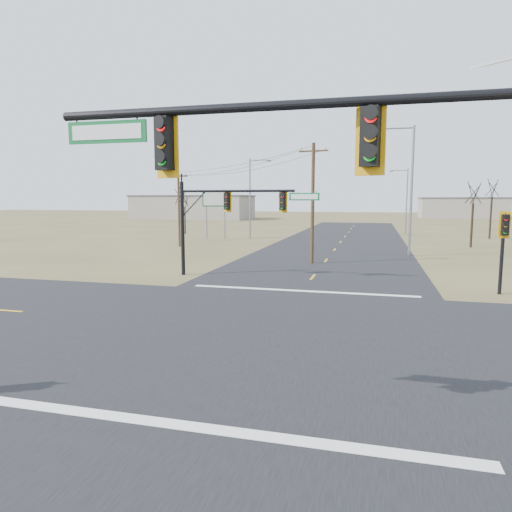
# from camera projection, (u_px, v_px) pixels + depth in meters

# --- Properties ---
(ground) EXTENTS (320.00, 320.00, 0.00)m
(ground) POSITION_uv_depth(u_px,v_px,m) (270.00, 331.00, 16.95)
(ground) COLOR brown
(ground) RESTS_ON ground
(road_ew) EXTENTS (160.00, 14.00, 0.02)m
(road_ew) POSITION_uv_depth(u_px,v_px,m) (270.00, 330.00, 16.94)
(road_ew) COLOR black
(road_ew) RESTS_ON ground
(road_ns) EXTENTS (14.00, 160.00, 0.02)m
(road_ns) POSITION_uv_depth(u_px,v_px,m) (270.00, 330.00, 16.94)
(road_ns) COLOR black
(road_ns) RESTS_ON ground
(stop_bar_near) EXTENTS (12.00, 0.40, 0.01)m
(stop_bar_near) POSITION_uv_depth(u_px,v_px,m) (193.00, 427.00, 9.74)
(stop_bar_near) COLOR silver
(stop_bar_near) RESTS_ON road_ns
(stop_bar_far) EXTENTS (12.00, 0.40, 0.01)m
(stop_bar_far) POSITION_uv_depth(u_px,v_px,m) (302.00, 291.00, 24.15)
(stop_bar_far) COLOR silver
(stop_bar_far) RESTS_ON road_ns
(mast_arm_near) EXTENTS (10.41, 0.53, 7.19)m
(mast_arm_near) POSITION_uv_depth(u_px,v_px,m) (387.00, 178.00, 8.14)
(mast_arm_near) COLOR black
(mast_arm_near) RESTS_ON ground
(mast_arm_far) EXTENTS (8.82, 0.54, 5.95)m
(mast_arm_far) POSITION_uv_depth(u_px,v_px,m) (232.00, 208.00, 28.09)
(mast_arm_far) COLOR black
(mast_arm_far) RESTS_ON ground
(pedestal_signal_ne) EXTENTS (0.60, 0.51, 4.28)m
(pedestal_signal_ne) POSITION_uv_depth(u_px,v_px,m) (504.00, 234.00, 22.92)
(pedestal_signal_ne) COLOR black
(pedestal_signal_ne) RESTS_ON ground
(utility_pole_near) EXTENTS (2.19, 0.48, 8.99)m
(utility_pole_near) POSITION_uv_depth(u_px,v_px,m) (313.00, 201.00, 34.08)
(utility_pole_near) COLOR #4D3721
(utility_pole_near) RESTS_ON ground
(utility_pole_far) EXTENTS (1.90, 0.37, 7.76)m
(utility_pole_far) POSITION_uv_depth(u_px,v_px,m) (179.00, 207.00, 46.48)
(utility_pole_far) COLOR #4D3721
(utility_pole_far) RESTS_ON ground
(highway_sign) EXTENTS (3.01, 1.07, 5.91)m
(highway_sign) POSITION_uv_depth(u_px,v_px,m) (215.00, 205.00, 55.57)
(highway_sign) COLOR slate
(highway_sign) RESTS_ON ground
(streetlight_a) EXTENTS (3.06, 0.39, 10.96)m
(streetlight_a) POSITION_uv_depth(u_px,v_px,m) (409.00, 184.00, 38.54)
(streetlight_a) COLOR slate
(streetlight_a) RESTS_ON ground
(streetlight_b) EXTENTS (2.49, 0.28, 8.94)m
(streetlight_b) POSITION_uv_depth(u_px,v_px,m) (405.00, 198.00, 62.24)
(streetlight_b) COLOR slate
(streetlight_b) RESTS_ON ground
(streetlight_c) EXTENTS (2.72, 0.41, 9.71)m
(streetlight_c) POSITION_uv_depth(u_px,v_px,m) (252.00, 194.00, 55.43)
(streetlight_c) COLOR slate
(streetlight_c) RESTS_ON ground
(bare_tree_a) EXTENTS (3.43, 3.43, 6.78)m
(bare_tree_a) POSITION_uv_depth(u_px,v_px,m) (181.00, 195.00, 52.44)
(bare_tree_a) COLOR black
(bare_tree_a) RESTS_ON ground
(bare_tree_b) EXTENTS (2.79, 2.79, 5.85)m
(bare_tree_b) POSITION_uv_depth(u_px,v_px,m) (185.00, 200.00, 63.63)
(bare_tree_b) COLOR black
(bare_tree_b) RESTS_ON ground
(bare_tree_c) EXTENTS (3.79, 3.79, 7.03)m
(bare_tree_c) POSITION_uv_depth(u_px,v_px,m) (474.00, 192.00, 45.50)
(bare_tree_c) COLOR black
(bare_tree_c) RESTS_ON ground
(bare_tree_d) EXTENTS (3.54, 3.54, 7.78)m
(bare_tree_d) POSITION_uv_depth(u_px,v_px,m) (493.00, 187.00, 55.22)
(bare_tree_d) COLOR black
(bare_tree_d) RESTS_ON ground
(warehouse_left) EXTENTS (28.00, 14.00, 5.50)m
(warehouse_left) POSITION_uv_depth(u_px,v_px,m) (193.00, 208.00, 113.01)
(warehouse_left) COLOR gray
(warehouse_left) RESTS_ON ground
(warehouse_mid) EXTENTS (20.00, 12.00, 5.00)m
(warehouse_mid) POSITION_uv_depth(u_px,v_px,m) (461.00, 208.00, 116.05)
(warehouse_mid) COLOR gray
(warehouse_mid) RESTS_ON ground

